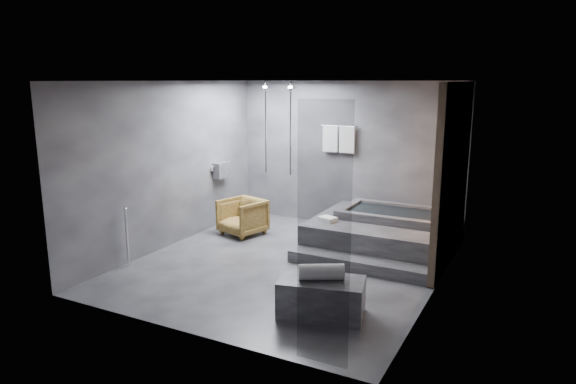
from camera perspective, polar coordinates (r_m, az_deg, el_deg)
The scene contains 7 objects.
room at distance 7.71m, azimuth 3.41°, elevation 4.26°, with size 5.00×5.04×2.82m.
tub_deck at distance 8.92m, azimuth 10.33°, elevation -4.56°, with size 2.20×2.00×0.50m, color #2E2E30.
tub_step at distance 7.90m, azimuth 7.72°, elevation -7.93°, with size 2.20×0.36×0.18m, color #2E2E30.
concrete_bench at distance 6.37m, azimuth 3.74°, elevation -11.60°, with size 1.02×0.56×0.46m, color #2D2D2F.
driftwood_chair at distance 9.54m, azimuth -5.09°, elevation -2.76°, with size 0.71×0.73×0.67m, color #453011.
rolled_towel at distance 6.25m, azimuth 3.73°, elevation -8.85°, with size 0.20×0.20×0.54m, color white.
deck_towel at distance 8.61m, azimuth 4.43°, elevation -3.02°, with size 0.28×0.20×0.07m, color white.
Camera 1 is at (3.48, -6.73, 2.82)m, focal length 32.00 mm.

